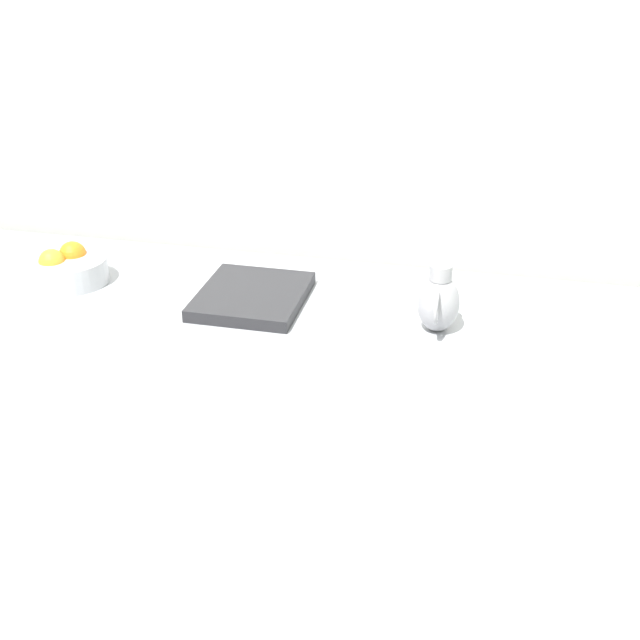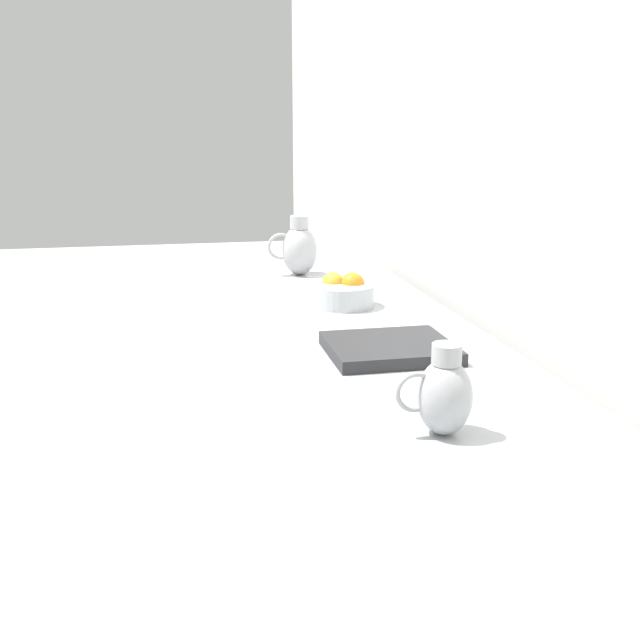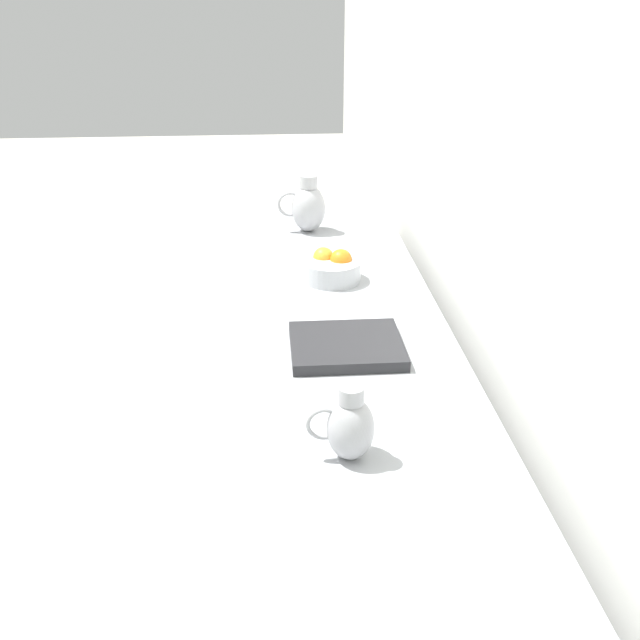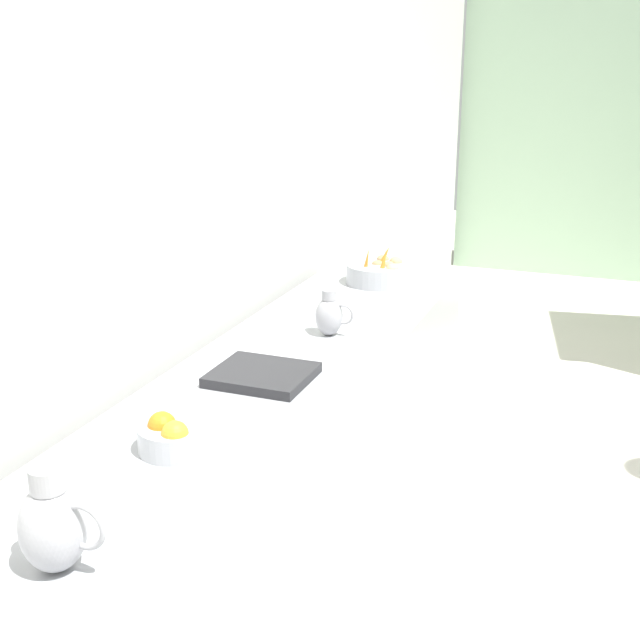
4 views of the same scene
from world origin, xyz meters
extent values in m
cube|color=silver|center=(-1.95, 0.40, 1.50)|extent=(0.10, 9.23, 3.00)
cube|color=#9EA0A5|center=(-1.49, -0.10, 0.44)|extent=(0.71, 3.25, 0.88)
cylinder|color=#9EA0A5|center=(-1.48, 1.18, 0.93)|extent=(0.32, 0.32, 0.10)
torus|color=#9EA0A5|center=(-1.48, 1.18, 0.88)|extent=(0.19, 0.19, 0.01)
cone|color=orange|center=(-1.43, 1.12, 1.01)|extent=(0.06, 0.04, 0.13)
cone|color=orange|center=(-1.46, 1.23, 1.01)|extent=(0.07, 0.04, 0.11)
cone|color=orange|center=(-1.52, 1.11, 1.01)|extent=(0.06, 0.05, 0.12)
ellipsoid|color=tan|center=(-1.39, 1.12, 0.97)|extent=(0.06, 0.05, 0.05)
ellipsoid|color=tan|center=(-1.43, 1.21, 0.97)|extent=(0.05, 0.04, 0.04)
ellipsoid|color=#9E7F56|center=(-1.43, 1.17, 0.97)|extent=(0.06, 0.05, 0.04)
ellipsoid|color=#9E7F56|center=(-1.49, 1.18, 0.97)|extent=(0.06, 0.05, 0.04)
ellipsoid|color=tan|center=(-1.41, 1.25, 0.98)|extent=(0.07, 0.06, 0.05)
ellipsoid|color=#9E7F56|center=(-1.49, 1.28, 0.97)|extent=(0.06, 0.05, 0.05)
cylinder|color=#ADAFB5|center=(-1.49, -0.78, 0.92)|extent=(0.22, 0.22, 0.08)
sphere|color=orange|center=(-1.53, -0.79, 0.95)|extent=(0.08, 0.08, 0.08)
sphere|color=orange|center=(-1.46, -0.82, 0.95)|extent=(0.08, 0.08, 0.08)
ellipsoid|color=#A3A3A8|center=(-1.44, -1.38, 0.98)|extent=(0.15, 0.15, 0.21)
cylinder|color=#A3A3A8|center=(-1.44, -1.38, 1.10)|extent=(0.08, 0.08, 0.06)
torus|color=#A3A3A8|center=(-1.36, -1.38, 1.00)|extent=(0.11, 0.01, 0.11)
ellipsoid|color=#939399|center=(-1.43, 0.34, 0.96)|extent=(0.11, 0.11, 0.16)
cylinder|color=#939399|center=(-1.43, 0.34, 1.05)|extent=(0.06, 0.06, 0.04)
torus|color=#939399|center=(-1.37, 0.34, 0.97)|extent=(0.09, 0.01, 0.09)
cube|color=#232326|center=(-1.49, -0.20, 0.89)|extent=(0.34, 0.30, 0.04)
camera|label=1|loc=(0.45, 0.45, 1.88)|focal=43.47mm
camera|label=2|loc=(-0.91, 1.64, 1.48)|focal=40.56mm
camera|label=3|loc=(-1.25, 1.78, 1.92)|focal=41.22mm
camera|label=4|loc=(-0.34, -2.62, 1.97)|focal=45.58mm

